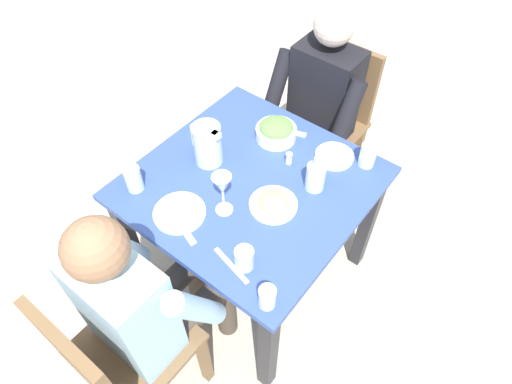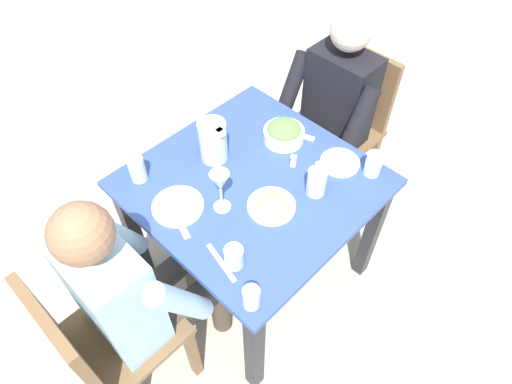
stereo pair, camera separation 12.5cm
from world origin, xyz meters
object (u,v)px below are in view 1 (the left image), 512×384
object	(u,v)px
diner_near	(313,113)
plate_fries	(273,203)
diner_far	(150,298)
water_glass_near_left	(244,258)
wine_glass	(222,187)
water_glass_far_right	(368,155)
salt_shaker	(289,158)
chair_near	(331,114)
water_glass_by_pitcher	(133,179)
salad_bowl	(276,131)
plate_yoghurt	(179,211)
plate_beans	(335,155)
chair_far	(115,357)
oil_carafe	(315,178)
dining_table	(251,199)
water_pitcher	(208,144)

from	to	relation	value
diner_near	plate_fries	world-z (taller)	diner_near
diner_far	water_glass_near_left	size ratio (longest dim) A/B	13.16
plate_fries	wine_glass	xyz separation A→B (m)	(0.14, 0.14, 0.12)
water_glass_far_right	salt_shaker	bearing A→B (deg)	37.00
chair_near	plate_fries	world-z (taller)	chair_near
water_glass_by_pitcher	salt_shaker	world-z (taller)	water_glass_by_pitcher
salad_bowl	chair_near	bearing A→B (deg)	-89.08
water_glass_near_left	plate_yoghurt	bearing A→B (deg)	-3.56
chair_near	salt_shaker	size ratio (longest dim) A/B	16.52
diner_far	water_glass_by_pitcher	size ratio (longest dim) A/B	10.48
diner_far	plate_beans	world-z (taller)	diner_far
chair_far	water_glass_by_pitcher	distance (m)	0.68
oil_carafe	chair_far	bearing A→B (deg)	77.78
salad_bowl	diner_far	bearing A→B (deg)	96.09
diner_near	plate_beans	bearing A→B (deg)	135.62
plate_fries	wine_glass	bearing A→B (deg)	44.18
chair_far	salad_bowl	xyz separation A→B (m)	(0.09, -1.09, 0.27)
water_glass_far_right	water_glass_near_left	size ratio (longest dim) A/B	1.18
salad_bowl	plate_yoghurt	distance (m)	0.59
plate_yoghurt	water_glass_near_left	bearing A→B (deg)	176.44
plate_yoghurt	water_glass_far_right	xyz separation A→B (m)	(-0.44, -0.69, 0.04)
salt_shaker	water_glass_by_pitcher	bearing A→B (deg)	50.89
diner_far	plate_fries	bearing A→B (deg)	-103.31
diner_far	water_glass_near_left	xyz separation A→B (m)	(-0.21, -0.28, 0.12)
plate_fries	salt_shaker	distance (m)	0.25
plate_yoghurt	oil_carafe	bearing A→B (deg)	-127.28
dining_table	water_glass_far_right	bearing A→B (deg)	-130.50
salad_bowl	water_glass_near_left	xyz separation A→B (m)	(-0.31, 0.61, 0.00)
dining_table	diner_far	distance (m)	0.61
plate_beans	plate_fries	xyz separation A→B (m)	(0.05, 0.38, 0.00)
chair_near	water_pitcher	xyz separation A→B (m)	(0.13, 0.83, 0.32)
chair_near	water_glass_near_left	size ratio (longest dim) A/B	9.89
chair_far	water_glass_by_pitcher	xyz separation A→B (m)	(0.37, -0.49, 0.28)
plate_yoghurt	wine_glass	size ratio (longest dim) A/B	1.06
dining_table	salt_shaker	size ratio (longest dim) A/B	17.08
salad_bowl	plate_yoghurt	bearing A→B (deg)	86.35
chair_far	water_pitcher	world-z (taller)	water_pitcher
diner_near	plate_yoghurt	size ratio (longest dim) A/B	5.73
plate_beans	water_glass_near_left	bearing A→B (deg)	92.82
wine_glass	salt_shaker	distance (m)	0.39
water_glass_far_right	oil_carafe	size ratio (longest dim) A/B	0.65
dining_table	diner_far	bearing A→B (deg)	91.70
chair_near	salt_shaker	distance (m)	0.70
water_glass_by_pitcher	salt_shaker	distance (m)	0.65
dining_table	chair_near	world-z (taller)	chair_near
diner_near	water_glass_near_left	distance (m)	1.00
water_pitcher	oil_carafe	distance (m)	0.47
diner_near	water_glass_by_pitcher	world-z (taller)	diner_near
salad_bowl	oil_carafe	bearing A→B (deg)	155.01
diner_near	plate_fries	xyz separation A→B (m)	(-0.24, 0.66, 0.10)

